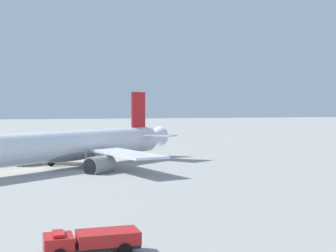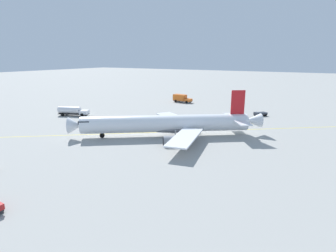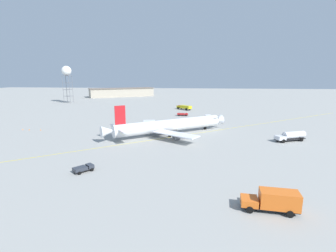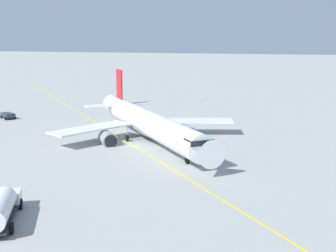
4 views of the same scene
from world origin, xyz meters
name	(u,v)px [view 3 (image 3 of 4)]	position (x,y,z in m)	size (l,w,h in m)	color
ground_plane	(177,135)	(0.00, 0.00, 0.00)	(600.00, 600.00, 0.00)	#9E9E99
airliner_main	(168,126)	(-3.00, 0.41, 2.80)	(38.15, 30.02, 10.84)	white
fire_tender_truck	(184,107)	(-0.53, 60.32, 1.53)	(8.98, 8.53, 2.50)	#232326
ops_pickup_truck	(183,114)	(-0.37, 38.86, 0.81)	(5.12, 2.24, 1.41)	#232326
baggage_truck_truck	(84,168)	(-16.55, -33.22, 0.72)	(3.94, 4.18, 1.22)	#232326
catering_truck_truck	(274,200)	(16.97, -44.24, 1.66)	(8.06, 3.45, 3.10)	#232326
pushback_tug_truck	(209,116)	(11.81, 33.99, 0.81)	(3.44, 5.23, 1.30)	#232326
fuel_tanker_truck	(291,136)	(34.06, -3.86, 1.59)	(9.65, 5.71, 2.87)	#232326
radar_tower	(66,72)	(-84.44, 88.28, 21.61)	(6.63, 6.63, 25.67)	slate
terminal_shed	(122,92)	(-61.74, 142.92, 3.99)	(57.65, 42.31, 7.93)	#B2A893
taxiway_centreline	(175,136)	(-0.58, -2.17, 0.00)	(154.15, 117.03, 0.01)	yellow
safety_cone_near	(41,130)	(-48.62, 1.21, 0.28)	(0.36, 0.36, 0.55)	orange
safety_cone_mid	(29,129)	(-53.00, 1.26, 0.28)	(0.36, 0.36, 0.55)	orange
safety_cone_far	(23,129)	(-55.57, 1.28, 0.28)	(0.36, 0.36, 0.55)	orange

